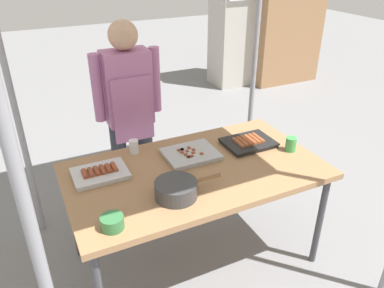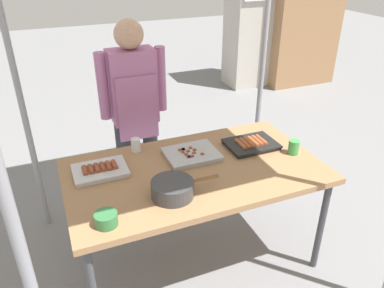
# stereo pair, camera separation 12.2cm
# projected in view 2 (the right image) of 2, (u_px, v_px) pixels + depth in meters

# --- Properties ---
(ground_plane) EXTENTS (18.00, 18.00, 0.00)m
(ground_plane) POSITION_uv_depth(u_px,v_px,m) (195.00, 257.00, 2.73)
(ground_plane) COLOR slate
(stall_table) EXTENTS (1.60, 0.90, 0.75)m
(stall_table) POSITION_uv_depth(u_px,v_px,m) (195.00, 176.00, 2.40)
(stall_table) COLOR #9E724C
(stall_table) RESTS_ON ground
(tray_grilled_sausages) EXTENTS (0.34, 0.26, 0.05)m
(tray_grilled_sausages) POSITION_uv_depth(u_px,v_px,m) (251.00, 144.00, 2.62)
(tray_grilled_sausages) COLOR black
(tray_grilled_sausages) RESTS_ON stall_table
(tray_meat_skewers) EXTENTS (0.35, 0.28, 0.04)m
(tray_meat_skewers) POSITION_uv_depth(u_px,v_px,m) (191.00, 154.00, 2.50)
(tray_meat_skewers) COLOR #ADADB2
(tray_meat_skewers) RESTS_ON stall_table
(tray_pork_links) EXTENTS (0.33, 0.24, 0.05)m
(tray_pork_links) POSITION_uv_depth(u_px,v_px,m) (100.00, 170.00, 2.32)
(tray_pork_links) COLOR silver
(tray_pork_links) RESTS_ON stall_table
(cooking_wok) EXTENTS (0.40, 0.24, 0.09)m
(cooking_wok) POSITION_uv_depth(u_px,v_px,m) (173.00, 188.00, 2.09)
(cooking_wok) COLOR #38383A
(cooking_wok) RESTS_ON stall_table
(condiment_bowl) EXTENTS (0.12, 0.12, 0.07)m
(condiment_bowl) POSITION_uv_depth(u_px,v_px,m) (106.00, 219.00, 1.89)
(condiment_bowl) COLOR #33723F
(condiment_bowl) RESTS_ON stall_table
(drink_cup_near_edge) EXTENTS (0.06, 0.06, 0.09)m
(drink_cup_near_edge) POSITION_uv_depth(u_px,v_px,m) (136.00, 145.00, 2.55)
(drink_cup_near_edge) COLOR white
(drink_cup_near_edge) RESTS_ON stall_table
(drink_cup_by_wok) EXTENTS (0.07, 0.07, 0.10)m
(drink_cup_by_wok) POSITION_uv_depth(u_px,v_px,m) (294.00, 147.00, 2.52)
(drink_cup_by_wok) COLOR #3F994C
(drink_cup_by_wok) RESTS_ON stall_table
(vendor_woman) EXTENTS (0.52, 0.23, 1.54)m
(vendor_woman) POSITION_uv_depth(u_px,v_px,m) (134.00, 105.00, 2.88)
(vendor_woman) COLOR #333842
(vendor_woman) RESTS_ON ground
(neighbor_stall_left) EXTENTS (0.83, 0.55, 1.83)m
(neighbor_stall_left) POSITION_uv_depth(u_px,v_px,m) (256.00, 24.00, 5.65)
(neighbor_stall_left) COLOR #B7B2A8
(neighbor_stall_left) RESTS_ON ground
(neighbor_stall_right) EXTENTS (1.08, 0.55, 1.98)m
(neighbor_stall_right) POSITION_uv_depth(u_px,v_px,m) (303.00, 18.00, 5.68)
(neighbor_stall_right) COLOR #9E724C
(neighbor_stall_right) RESTS_ON ground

